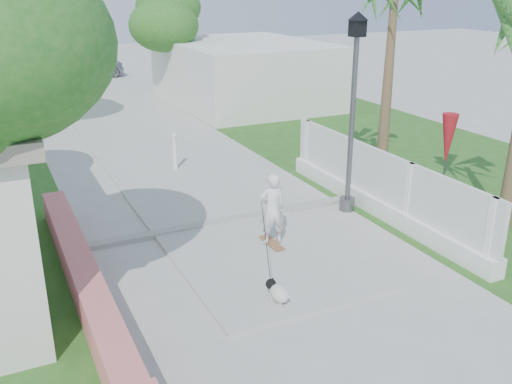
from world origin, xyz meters
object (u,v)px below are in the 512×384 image
street_lamp (353,107)px  dog (278,292)px  bollard (175,151)px  skateboarder (268,231)px  patio_umbrella (448,141)px  parked_car (82,64)px

street_lamp → dog: street_lamp is taller
bollard → skateboarder: (-0.20, -6.16, 0.11)m
patio_umbrella → skateboarder: size_ratio=1.05×
patio_umbrella → dog: bearing=-159.6°
patio_umbrella → parked_car: (-4.10, 23.26, -0.93)m
street_lamp → patio_umbrella: size_ratio=1.93×
dog → parked_car: bearing=74.1°
bollard → skateboarder: size_ratio=0.50×
patio_umbrella → parked_car: size_ratio=0.52×
bollard → dog: bollard is taller
parked_car → patio_umbrella: bearing=-177.5°
parked_car → street_lamp: bearing=178.1°
dog → parked_car: (1.18, 25.22, 0.53)m
street_lamp → bollard: bearing=121.0°
patio_umbrella → dog: 5.82m
street_lamp → skateboarder: size_ratio=2.03×
dog → street_lamp: bearing=28.0°
street_lamp → bollard: size_ratio=4.07×
bollard → parked_car: bearing=88.4°
bollard → dog: (-0.68, -7.46, -0.36)m
skateboarder → dog: skateboarder is taller
bollard → parked_car: 17.77m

